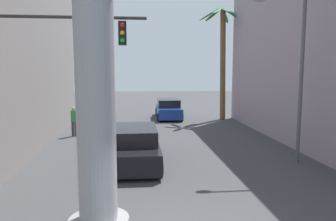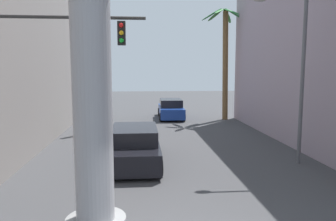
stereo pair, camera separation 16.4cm
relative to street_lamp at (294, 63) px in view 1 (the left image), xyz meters
The scene contains 7 objects.
ground_plane 7.37m from the street_lamp, 152.79° to the left, with size 87.48×87.48×0.00m, color #424244.
street_lamp is the anchor object (origin of this frame).
traffic_light_mast 10.00m from the street_lamp, 162.50° to the right, with size 4.93×0.32×5.61m.
car_lead 7.54m from the street_lamp, behind, with size 2.18×5.11×1.56m.
car_far 14.39m from the street_lamp, 105.96° to the left, with size 2.10×4.81×1.56m.
palm_tree_far_right 12.53m from the street_lamp, 88.44° to the left, with size 3.41×3.22×8.74m.
pedestrian_far_left 12.61m from the street_lamp, 147.01° to the left, with size 0.46×0.46×1.77m.
Camera 1 is at (-1.25, -5.87, 3.99)m, focal length 35.00 mm.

